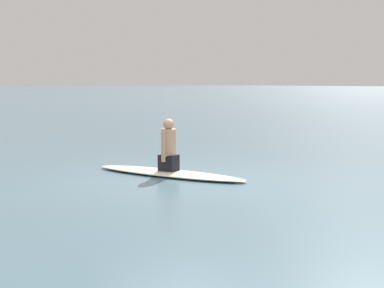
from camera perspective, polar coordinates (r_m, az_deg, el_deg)
The scene contains 3 objects.
ground_plane at distance 9.98m, azimuth -1.20°, elevation -3.85°, with size 400.00×400.00×0.00m, color slate.
surfboard at distance 10.50m, azimuth -2.48°, elevation -3.08°, with size 3.34×0.71×0.09m, color silver.
person_paddler at distance 10.43m, azimuth -2.49°, elevation -0.35°, with size 0.44×0.40×1.01m.
Camera 1 is at (6.22, 7.60, 1.81)m, focal length 50.38 mm.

